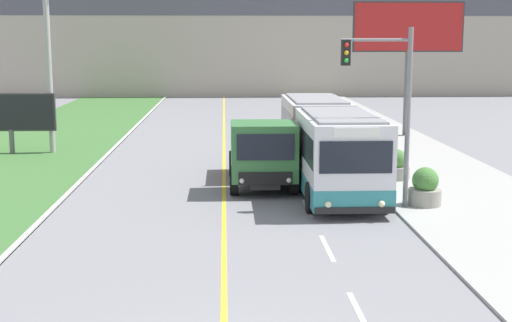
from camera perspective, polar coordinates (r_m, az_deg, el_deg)
city_bus at (r=27.63m, az=5.64°, el=1.44°), size 2.66×12.63×3.02m
dump_truck at (r=26.27m, az=0.52°, el=0.51°), size 2.43×6.12×2.56m
utility_pole_far at (r=35.79m, az=-16.29°, el=8.27°), size 1.80×0.28×9.54m
traffic_light_mast at (r=23.22m, az=10.57°, el=5.23°), size 2.28×0.32×5.87m
billboard_large at (r=41.27m, az=12.08°, el=10.10°), size 6.23×0.24×7.56m
billboard_small at (r=36.20m, az=-19.07°, el=3.62°), size 4.31×0.24×2.94m
planter_round_near at (r=24.11m, az=13.37°, el=-2.16°), size 1.08×1.08×1.27m
planter_round_second at (r=28.36m, az=11.21°, el=-0.40°), size 0.99×0.99×1.18m
planter_round_third at (r=32.63m, az=9.49°, el=1.01°), size 1.13×1.13×1.25m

